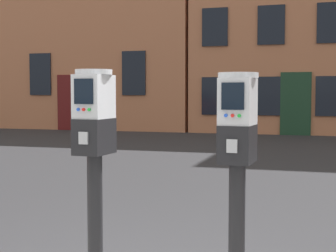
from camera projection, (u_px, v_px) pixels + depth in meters
parking_meter_near_kerb at (94, 144)px, 2.97m from camera, size 0.23×0.26×1.39m
parking_meter_twin_adjacent at (237, 152)px, 2.73m from camera, size 0.23×0.26×1.37m
townhouse_cream_stone at (304, 5)px, 19.39m from camera, size 7.64×5.95×9.50m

